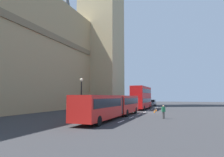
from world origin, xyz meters
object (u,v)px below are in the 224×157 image
double_decker_bus (141,97)px  street_lamp (81,94)px  traffic_cone_west (155,111)px  sedan_lead (147,104)px  sedan_trailing (152,103)px  pedestrian_near_cones (164,111)px  traffic_cone_middle (156,110)px  articulated_bus (114,104)px

double_decker_bus → street_lamp: size_ratio=2.03×
traffic_cone_west → sedan_lead: bearing=14.4°
sedan_trailing → traffic_cone_west: sedan_trailing is taller
street_lamp → pedestrian_near_cones: 11.03m
traffic_cone_middle → street_lamp: (-14.03, 8.17, 2.77)m
articulated_bus → pedestrian_near_cones: articulated_bus is taller
sedan_lead → traffic_cone_west: 16.46m
traffic_cone_west → street_lamp: 13.80m
double_decker_bus → sedan_trailing: (17.09, 0.25, -1.80)m
articulated_bus → double_decker_bus: bearing=0.0°
double_decker_bus → pedestrian_near_cones: bearing=-159.8°
traffic_cone_west → traffic_cone_middle: same height
articulated_bus → traffic_cone_west: size_ratio=31.24×
street_lamp → double_decker_bus: bearing=-13.7°
sedan_lead → street_lamp: street_lamp is taller
street_lamp → pedestrian_near_cones: size_ratio=3.12×
sedan_lead → sedan_trailing: (9.02, -0.02, 0.00)m
double_decker_bus → traffic_cone_west: double_decker_bus is taller
sedan_lead → pedestrian_near_cones: sedan_lead is taller
articulated_bus → traffic_cone_west: (10.12, -3.83, -1.46)m
sedan_trailing → traffic_cone_middle: sedan_trailing is taller
traffic_cone_west → street_lamp: bearing=141.9°
double_decker_bus → sedan_lead: double_decker_bus is taller
articulated_bus → double_decker_bus: 18.00m
articulated_bus → pedestrian_near_cones: (1.20, -6.18, -0.83)m
sedan_trailing → pedestrian_near_cones: size_ratio=2.60×
traffic_cone_west → pedestrian_near_cones: size_ratio=0.34×
traffic_cone_middle → pedestrian_near_cones: size_ratio=0.34×
sedan_lead → double_decker_bus: bearing=-178.1°
sedan_trailing → double_decker_bus: bearing=-179.2°
double_decker_bus → pedestrian_near_cones: (-16.77, -6.18, -1.80)m
sedan_trailing → street_lamp: street_lamp is taller
sedan_trailing → pedestrian_near_cones: bearing=-169.3°
street_lamp → articulated_bus: bearing=-83.4°
articulated_bus → sedan_lead: size_ratio=4.12×
sedan_trailing → pedestrian_near_cones: 34.46m
traffic_cone_middle → double_decker_bus: bearing=39.4°
articulated_bus → pedestrian_near_cones: bearing=-79.0°
sedan_lead → pedestrian_near_cones: size_ratio=2.60×
traffic_cone_west → pedestrian_near_cones: 9.24m
traffic_cone_middle → pedestrian_near_cones: bearing=-168.5°
street_lamp → traffic_cone_middle: bearing=-30.2°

